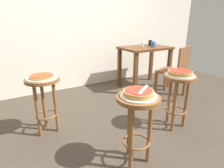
{
  "coord_description": "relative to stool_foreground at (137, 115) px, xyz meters",
  "views": [
    {
      "loc": [
        -1.18,
        -1.71,
        1.25
      ],
      "look_at": [
        -0.22,
        -0.07,
        0.59
      ],
      "focal_mm": 29.87,
      "sensor_mm": 36.0,
      "label": 1
    }
  ],
  "objects": [
    {
      "name": "ground_plane",
      "position": [
        0.29,
        0.61,
        -0.48
      ],
      "size": [
        6.0,
        6.0,
        0.0
      ],
      "primitive_type": "plane",
      "color": "#42382D"
    },
    {
      "name": "back_wall",
      "position": [
        0.29,
        2.26,
        1.02
      ],
      "size": [
        6.0,
        0.1,
        3.0
      ],
      "primitive_type": "cube",
      "color": "silver",
      "rests_on": "ground_plane"
    },
    {
      "name": "stool_foreground",
      "position": [
        0.0,
        0.0,
        0.0
      ],
      "size": [
        0.36,
        0.36,
        0.65
      ],
      "color": "brown",
      "rests_on": "ground_plane"
    },
    {
      "name": "serving_plate_foreground",
      "position": [
        -0.0,
        -0.0,
        0.18
      ],
      "size": [
        0.3,
        0.3,
        0.01
      ],
      "primitive_type": "cylinder",
      "color": "silver",
      "rests_on": "stool_foreground"
    },
    {
      "name": "pizza_foreground",
      "position": [
        -0.0,
        -0.0,
        0.21
      ],
      "size": [
        0.25,
        0.25,
        0.05
      ],
      "color": "tan",
      "rests_on": "serving_plate_foreground"
    },
    {
      "name": "stool_middle",
      "position": [
        0.78,
        0.25,
        0.0
      ],
      "size": [
        0.36,
        0.36,
        0.65
      ],
      "color": "brown",
      "rests_on": "ground_plane"
    },
    {
      "name": "serving_plate_middle",
      "position": [
        0.78,
        0.25,
        0.18
      ],
      "size": [
        0.32,
        0.32,
        0.01
      ],
      "primitive_type": "cylinder",
      "color": "silver",
      "rests_on": "stool_middle"
    },
    {
      "name": "pizza_middle",
      "position": [
        0.78,
        0.25,
        0.21
      ],
      "size": [
        0.27,
        0.27,
        0.05
      ],
      "color": "#B78442",
      "rests_on": "serving_plate_middle"
    },
    {
      "name": "stool_leftside",
      "position": [
        -0.58,
        0.92,
        0.0
      ],
      "size": [
        0.36,
        0.36,
        0.65
      ],
      "color": "brown",
      "rests_on": "ground_plane"
    },
    {
      "name": "serving_plate_leftside",
      "position": [
        -0.58,
        0.92,
        0.18
      ],
      "size": [
        0.33,
        0.33,
        0.01
      ],
      "primitive_type": "cylinder",
      "color": "silver",
      "rests_on": "stool_leftside"
    },
    {
      "name": "pizza_leftside",
      "position": [
        -0.58,
        0.92,
        0.2
      ],
      "size": [
        0.27,
        0.27,
        0.02
      ],
      "color": "#B78442",
      "rests_on": "serving_plate_leftside"
    },
    {
      "name": "dining_table",
      "position": [
        1.39,
        1.58,
        0.15
      ],
      "size": [
        0.89,
        0.61,
        0.77
      ],
      "color": "#5B3319",
      "rests_on": "ground_plane"
    },
    {
      "name": "cup_near_edge",
      "position": [
        1.5,
        1.51,
        0.34
      ],
      "size": [
        0.08,
        0.08,
        0.09
      ],
      "primitive_type": "cylinder",
      "color": "#3360B2",
      "rests_on": "dining_table"
    },
    {
      "name": "cup_far_edge",
      "position": [
        1.6,
        1.69,
        0.34
      ],
      "size": [
        0.08,
        0.08,
        0.1
      ],
      "primitive_type": "cylinder",
      "color": "black",
      "rests_on": "dining_table"
    },
    {
      "name": "condiment_shaker",
      "position": [
        1.3,
        1.55,
        0.33
      ],
      "size": [
        0.04,
        0.04,
        0.08
      ],
      "primitive_type": "cylinder",
      "color": "white",
      "rests_on": "dining_table"
    },
    {
      "name": "wooden_chair",
      "position": [
        1.49,
        0.92,
        -0.01
      ],
      "size": [
        0.5,
        0.5,
        0.85
      ],
      "color": "brown",
      "rests_on": "ground_plane"
    },
    {
      "name": "pizza_server_knife",
      "position": [
        0.03,
        -0.02,
        0.23
      ],
      "size": [
        0.2,
        0.14,
        0.01
      ],
      "primitive_type": "cube",
      "rotation": [
        0.0,
        0.0,
        0.59
      ],
      "color": "silver",
      "rests_on": "pizza_foreground"
    }
  ]
}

